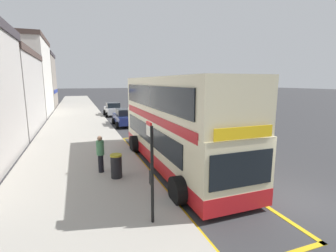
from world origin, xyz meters
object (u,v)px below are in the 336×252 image
(double_decker_bus, at_px, (175,125))
(pedestrian_waiting_near_sign, at_px, (100,153))
(litter_bin, at_px, (116,166))
(bus_stop_sign, at_px, (151,166))
(parked_car_silver_distant, at_px, (113,109))
(parked_car_navy_across, at_px, (125,117))

(double_decker_bus, xyz_separation_m, pedestrian_waiting_near_sign, (-3.64, -0.14, -1.01))
(pedestrian_waiting_near_sign, height_order, litter_bin, pedestrian_waiting_near_sign)
(pedestrian_waiting_near_sign, bearing_deg, bus_stop_sign, -77.50)
(bus_stop_sign, bearing_deg, pedestrian_waiting_near_sign, 102.50)
(parked_car_silver_distant, xyz_separation_m, litter_bin, (-2.78, -20.92, -0.14))
(pedestrian_waiting_near_sign, relative_size, litter_bin, 1.63)
(parked_car_silver_distant, bearing_deg, double_decker_bus, -87.20)
(bus_stop_sign, distance_m, pedestrian_waiting_near_sign, 4.78)
(bus_stop_sign, height_order, pedestrian_waiting_near_sign, bus_stop_sign)
(bus_stop_sign, relative_size, parked_car_silver_distant, 0.70)
(parked_car_silver_distant, bearing_deg, litter_bin, -95.64)
(parked_car_silver_distant, distance_m, litter_bin, 21.11)
(parked_car_silver_distant, bearing_deg, bus_stop_sign, -93.45)
(bus_stop_sign, distance_m, parked_car_navy_across, 17.14)
(parked_car_silver_distant, relative_size, pedestrian_waiting_near_sign, 2.51)
(litter_bin, bearing_deg, bus_stop_sign, -82.89)
(double_decker_bus, xyz_separation_m, bus_stop_sign, (-2.62, -4.74, -0.23))
(pedestrian_waiting_near_sign, bearing_deg, parked_car_navy_across, 74.60)
(parked_car_silver_distant, bearing_deg, parked_car_navy_across, -87.60)
(double_decker_bus, height_order, bus_stop_sign, double_decker_bus)
(double_decker_bus, relative_size, parked_car_silver_distant, 2.56)
(parked_car_navy_across, distance_m, litter_bin, 13.54)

